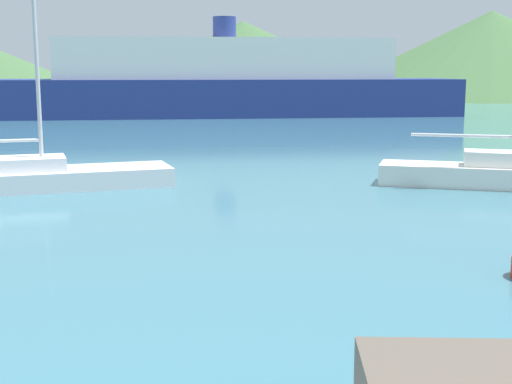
% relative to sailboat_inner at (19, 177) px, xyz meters
% --- Properties ---
extents(sailboat_inner, '(9.22, 4.10, 7.59)m').
position_rel_sailboat_inner_xyz_m(sailboat_inner, '(0.00, 0.00, 0.00)').
color(sailboat_inner, silver).
rests_on(sailboat_inner, ground_plane).
extents(sailboat_middle, '(7.27, 4.04, 10.16)m').
position_rel_sailboat_inner_xyz_m(sailboat_middle, '(14.43, -0.89, 0.09)').
color(sailboat_middle, white).
rests_on(sailboat_middle, ground_plane).
extents(ferry_distant, '(35.51, 8.13, 7.38)m').
position_rel_sailboat_inner_xyz_m(ferry_distant, '(7.80, 33.09, 2.15)').
color(ferry_distant, navy).
rests_on(ferry_distant, ground_plane).
extents(hill_east, '(44.93, 44.93, 10.09)m').
position_rel_sailboat_inner_xyz_m(hill_east, '(12.82, 80.42, 4.66)').
color(hill_east, '#3D6038').
rests_on(hill_east, ground_plane).
extents(hill_far_east, '(45.49, 45.49, 11.00)m').
position_rel_sailboat_inner_xyz_m(hill_far_east, '(44.60, 70.43, 5.12)').
color(hill_far_east, '#3D6038').
rests_on(hill_far_east, ground_plane).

